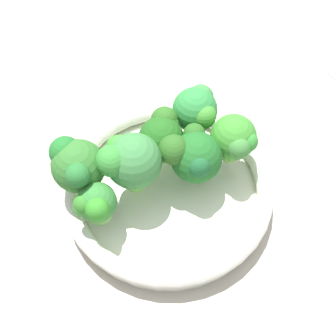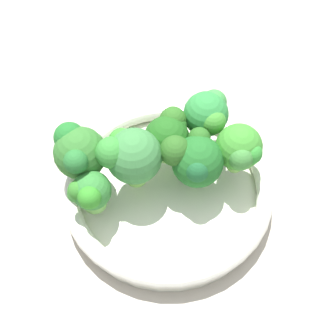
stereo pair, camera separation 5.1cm
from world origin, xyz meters
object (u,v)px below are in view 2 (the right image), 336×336
object	(u,v)px
broccoli_floret_4	(78,153)
broccoli_floret_3	(89,192)
broccoli_floret_0	(168,135)
broccoli_floret_2	(240,149)
broccoli_floret_1	(130,156)
broccoli_floret_5	(192,159)
broccoli_floret_6	(208,114)
bowl	(168,189)

from	to	relation	value
broccoli_floret_4	broccoli_floret_3	bearing A→B (deg)	24.42
broccoli_floret_3	broccoli_floret_4	world-z (taller)	broccoli_floret_4
broccoli_floret_3	broccoli_floret_0	bearing A→B (deg)	135.67
broccoli_floret_2	broccoli_floret_4	distance (cm)	19.36
broccoli_floret_2	broccoli_floret_1	bearing A→B (deg)	-78.04
broccoli_floret_3	broccoli_floret_1	bearing A→B (deg)	135.03
broccoli_floret_1	broccoli_floret_5	bearing A→B (deg)	96.73
broccoli_floret_1	broccoli_floret_4	distance (cm)	6.25
broccoli_floret_2	broccoli_floret_6	bearing A→B (deg)	-140.79
bowl	broccoli_floret_2	size ratio (longest dim) A/B	3.79
broccoli_floret_4	broccoli_floret_6	xyz separation A→B (cm)	(-7.70, 15.08, -0.44)
bowl	broccoli_floret_1	world-z (taller)	broccoli_floret_1
bowl	broccoli_floret_5	xyz separation A→B (cm)	(-0.78, 2.79, 5.96)
bowl	broccoli_floret_0	distance (cm)	7.26
broccoli_floret_5	bowl	bearing A→B (deg)	-74.37
bowl	broccoli_floret_1	distance (cm)	8.20
broccoli_floret_5	broccoli_floret_6	size ratio (longest dim) A/B	0.99
broccoli_floret_2	broccoli_floret_5	size ratio (longest dim) A/B	0.97
broccoli_floret_2	broccoli_floret_3	world-z (taller)	broccoli_floret_2
bowl	broccoli_floret_2	xyz separation A→B (cm)	(-2.66, 8.47, 6.13)
broccoli_floret_1	broccoli_floret_0	bearing A→B (deg)	136.32
broccoli_floret_5	broccoli_floret_6	world-z (taller)	broccoli_floret_6
bowl	broccoli_floret_2	distance (cm)	10.79
broccoli_floret_5	broccoli_floret_6	distance (cm)	7.08
bowl	broccoli_floret_3	distance (cm)	11.05
broccoli_floret_4	broccoli_floret_0	bearing A→B (deg)	112.43
broccoli_floret_2	broccoli_floret_5	bearing A→B (deg)	-71.69
broccoli_floret_1	broccoli_floret_6	distance (cm)	11.75
bowl	broccoli_floret_4	xyz separation A→B (cm)	(0.04, -10.69, 6.82)
broccoli_floret_0	broccoli_floret_6	xyz separation A→B (cm)	(-3.42, 4.71, 0.50)
broccoli_floret_0	broccoli_floret_3	world-z (taller)	broccoli_floret_0
bowl	broccoli_floret_6	world-z (taller)	broccoli_floret_6
bowl	broccoli_floret_0	xyz separation A→B (cm)	(-4.24, -0.32, 5.89)
broccoli_floret_6	broccoli_floret_3	bearing A→B (deg)	-47.48
broccoli_floret_2	broccoli_floret_6	world-z (taller)	broccoli_floret_6
bowl	broccoli_floret_4	size ratio (longest dim) A/B	3.40
broccoli_floret_0	broccoli_floret_4	xyz separation A→B (cm)	(4.28, -10.37, 0.94)
broccoli_floret_2	broccoli_floret_0	bearing A→B (deg)	-100.20
broccoli_floret_6	broccoli_floret_1	bearing A→B (deg)	-48.77
broccoli_floret_1	broccoli_floret_4	size ratio (longest dim) A/B	1.04
broccoli_floret_4	broccoli_floret_5	size ratio (longest dim) A/B	1.08
broccoli_floret_1	broccoli_floret_3	bearing A→B (deg)	-44.97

